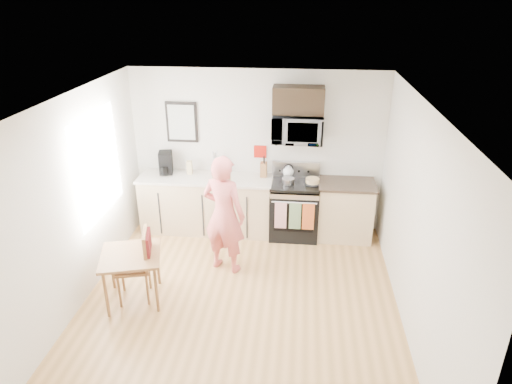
# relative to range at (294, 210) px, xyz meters

# --- Properties ---
(floor) EXTENTS (4.60, 4.60, 0.00)m
(floor) POSITION_rel_range_xyz_m (-0.63, -1.98, -0.44)
(floor) COLOR #A3743F
(floor) RESTS_ON ground
(back_wall) EXTENTS (4.00, 0.04, 2.60)m
(back_wall) POSITION_rel_range_xyz_m (-0.63, 0.32, 0.86)
(back_wall) COLOR silver
(back_wall) RESTS_ON floor
(front_wall) EXTENTS (4.00, 0.04, 2.60)m
(front_wall) POSITION_rel_range_xyz_m (-0.63, -4.28, 0.86)
(front_wall) COLOR silver
(front_wall) RESTS_ON floor
(left_wall) EXTENTS (0.04, 4.60, 2.60)m
(left_wall) POSITION_rel_range_xyz_m (-2.63, -1.98, 0.86)
(left_wall) COLOR silver
(left_wall) RESTS_ON floor
(right_wall) EXTENTS (0.04, 4.60, 2.60)m
(right_wall) POSITION_rel_range_xyz_m (1.37, -1.98, 0.86)
(right_wall) COLOR silver
(right_wall) RESTS_ON floor
(ceiling) EXTENTS (4.00, 4.60, 0.04)m
(ceiling) POSITION_rel_range_xyz_m (-0.63, -1.98, 2.16)
(ceiling) COLOR white
(ceiling) RESTS_ON back_wall
(window) EXTENTS (0.06, 1.40, 1.50)m
(window) POSITION_rel_range_xyz_m (-2.59, -1.18, 1.11)
(window) COLOR silver
(window) RESTS_ON left_wall
(cabinet_left) EXTENTS (2.10, 0.60, 0.90)m
(cabinet_left) POSITION_rel_range_xyz_m (-1.43, 0.02, 0.01)
(cabinet_left) COLOR #CFB585
(cabinet_left) RESTS_ON floor
(countertop_left) EXTENTS (2.14, 0.64, 0.04)m
(countertop_left) POSITION_rel_range_xyz_m (-1.43, 0.02, 0.48)
(countertop_left) COLOR beige
(countertop_left) RESTS_ON cabinet_left
(cabinet_right) EXTENTS (0.84, 0.60, 0.90)m
(cabinet_right) POSITION_rel_range_xyz_m (0.80, 0.02, 0.01)
(cabinet_right) COLOR #CFB585
(cabinet_right) RESTS_ON floor
(countertop_right) EXTENTS (0.88, 0.64, 0.04)m
(countertop_right) POSITION_rel_range_xyz_m (0.80, 0.02, 0.48)
(countertop_right) COLOR black
(countertop_right) RESTS_ON cabinet_right
(range) EXTENTS (0.76, 0.70, 1.16)m
(range) POSITION_rel_range_xyz_m (0.00, 0.00, 0.00)
(range) COLOR black
(range) RESTS_ON floor
(microwave) EXTENTS (0.76, 0.51, 0.42)m
(microwave) POSITION_rel_range_xyz_m (-0.00, 0.10, 1.32)
(microwave) COLOR #A6A6AA
(microwave) RESTS_ON back_wall
(upper_cabinet) EXTENTS (0.76, 0.35, 0.40)m
(upper_cabinet) POSITION_rel_range_xyz_m (-0.00, 0.15, 1.74)
(upper_cabinet) COLOR black
(upper_cabinet) RESTS_ON back_wall
(wall_art) EXTENTS (0.50, 0.04, 0.65)m
(wall_art) POSITION_rel_range_xyz_m (-1.83, 0.30, 1.31)
(wall_art) COLOR black
(wall_art) RESTS_ON back_wall
(wall_trivet) EXTENTS (0.20, 0.02, 0.20)m
(wall_trivet) POSITION_rel_range_xyz_m (-0.58, 0.31, 0.86)
(wall_trivet) COLOR red
(wall_trivet) RESTS_ON back_wall
(person) EXTENTS (0.72, 0.59, 1.71)m
(person) POSITION_rel_range_xyz_m (-0.95, -1.08, 0.42)
(person) COLOR #DE3D46
(person) RESTS_ON floor
(dining_table) EXTENTS (0.77, 0.77, 0.68)m
(dining_table) POSITION_rel_range_xyz_m (-1.99, -1.92, 0.16)
(dining_table) COLOR brown
(dining_table) RESTS_ON floor
(chair) EXTENTS (0.53, 0.50, 0.96)m
(chair) POSITION_rel_range_xyz_m (-1.86, -1.85, 0.18)
(chair) COLOR brown
(chair) RESTS_ON floor
(knife_block) EXTENTS (0.11, 0.15, 0.23)m
(knife_block) POSITION_rel_range_xyz_m (-0.51, 0.16, 0.62)
(knife_block) COLOR brown
(knife_block) RESTS_ON countertop_left
(utensil_crock) EXTENTS (0.13, 0.13, 0.39)m
(utensil_crock) POSITION_rel_range_xyz_m (-1.28, 0.14, 0.66)
(utensil_crock) COLOR red
(utensil_crock) RESTS_ON countertop_left
(fruit_bowl) EXTENTS (0.27, 0.27, 0.10)m
(fruit_bowl) POSITION_rel_range_xyz_m (-1.19, 0.11, 0.54)
(fruit_bowl) COLOR white
(fruit_bowl) RESTS_ON countertop_left
(milk_carton) EXTENTS (0.09, 0.09, 0.22)m
(milk_carton) POSITION_rel_range_xyz_m (-1.71, 0.14, 0.61)
(milk_carton) COLOR tan
(milk_carton) RESTS_ON countertop_left
(coffee_maker) EXTENTS (0.25, 0.32, 0.36)m
(coffee_maker) POSITION_rel_range_xyz_m (-2.09, 0.12, 0.67)
(coffee_maker) COLOR black
(coffee_maker) RESTS_ON countertop_left
(bread_bag) EXTENTS (0.29, 0.15, 0.10)m
(bread_bag) POSITION_rel_range_xyz_m (-1.13, -0.20, 0.56)
(bread_bag) COLOR #DEB574
(bread_bag) RESTS_ON countertop_left
(cake) EXTENTS (0.26, 0.26, 0.09)m
(cake) POSITION_rel_range_xyz_m (0.26, -0.03, 0.53)
(cake) COLOR black
(cake) RESTS_ON range
(kettle) EXTENTS (0.17, 0.17, 0.22)m
(kettle) POSITION_rel_range_xyz_m (-0.12, 0.20, 0.58)
(kettle) COLOR white
(kettle) RESTS_ON range
(pot) EXTENTS (0.19, 0.32, 0.10)m
(pot) POSITION_rel_range_xyz_m (-0.11, -0.09, 0.54)
(pot) COLOR #A6A6AA
(pot) RESTS_ON range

